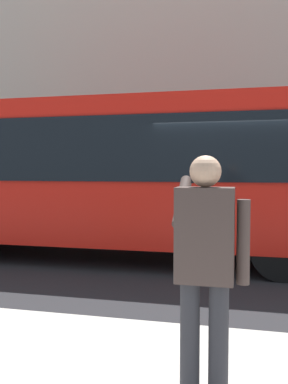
{
  "coord_description": "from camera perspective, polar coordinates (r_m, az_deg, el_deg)",
  "views": [
    {
      "loc": [
        -0.18,
        7.73,
        1.75
      ],
      "look_at": [
        1.63,
        0.17,
        1.33
      ],
      "focal_mm": 39.04,
      "sensor_mm": 36.0,
      "label": 1
    }
  ],
  "objects": [
    {
      "name": "red_bus",
      "position": [
        8.25,
        -3.59,
        2.63
      ],
      "size": [
        9.05,
        2.54,
        3.08
      ],
      "color": "red",
      "rests_on": "ground_plane"
    },
    {
      "name": "ground_plane",
      "position": [
        7.93,
        11.98,
        -9.73
      ],
      "size": [
        60.0,
        60.0,
        0.0
      ],
      "primitive_type": "plane",
      "color": "#232326"
    },
    {
      "name": "pedestrian_photographer",
      "position": [
        2.97,
        8.38,
        -8.81
      ],
      "size": [
        0.53,
        0.52,
        1.7
      ],
      "color": "#2D2D33",
      "rests_on": "sidewalk_curb"
    },
    {
      "name": "building_facade_far",
      "position": [
        15.13,
        13.02,
        19.3
      ],
      "size": [
        28.0,
        1.55,
        12.0
      ],
      "color": "beige",
      "rests_on": "ground_plane"
    }
  ]
}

